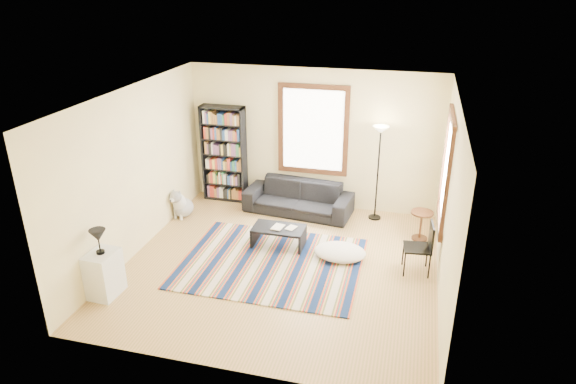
% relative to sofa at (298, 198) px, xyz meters
% --- Properties ---
extents(floor, '(5.00, 5.00, 0.10)m').
position_rel_sofa_xyz_m(floor, '(0.19, -2.05, -0.36)').
color(floor, tan).
rests_on(floor, ground).
extents(ceiling, '(5.00, 5.00, 0.10)m').
position_rel_sofa_xyz_m(ceiling, '(0.19, -2.05, 2.54)').
color(ceiling, white).
rests_on(ceiling, floor).
extents(wall_back, '(5.00, 0.10, 2.80)m').
position_rel_sofa_xyz_m(wall_back, '(0.19, 0.50, 1.09)').
color(wall_back, '#CFBA8B').
rests_on(wall_back, floor).
extents(wall_front, '(5.00, 0.10, 2.80)m').
position_rel_sofa_xyz_m(wall_front, '(0.19, -4.60, 1.09)').
color(wall_front, '#CFBA8B').
rests_on(wall_front, floor).
extents(wall_left, '(0.10, 5.00, 2.80)m').
position_rel_sofa_xyz_m(wall_left, '(-2.36, -2.05, 1.09)').
color(wall_left, '#CFBA8B').
rests_on(wall_left, floor).
extents(wall_right, '(0.10, 5.00, 2.80)m').
position_rel_sofa_xyz_m(wall_right, '(2.74, -2.05, 1.09)').
color(wall_right, '#CFBA8B').
rests_on(wall_right, floor).
extents(window_back, '(1.20, 0.06, 1.60)m').
position_rel_sofa_xyz_m(window_back, '(0.19, 0.42, 1.29)').
color(window_back, white).
rests_on(window_back, wall_back).
extents(window_right, '(0.06, 1.20, 1.60)m').
position_rel_sofa_xyz_m(window_right, '(2.66, -1.25, 1.29)').
color(window_right, white).
rests_on(window_right, wall_right).
extents(rug, '(2.93, 2.34, 0.02)m').
position_rel_sofa_xyz_m(rug, '(0.03, -2.03, -0.30)').
color(rug, '#0D1D41').
rests_on(rug, floor).
extents(sofa, '(2.19, 1.04, 0.62)m').
position_rel_sofa_xyz_m(sofa, '(0.00, 0.00, 0.00)').
color(sofa, black).
rests_on(sofa, floor).
extents(bookshelf, '(0.90, 0.30, 2.00)m').
position_rel_sofa_xyz_m(bookshelf, '(-1.64, 0.27, 0.69)').
color(bookshelf, black).
rests_on(bookshelf, floor).
extents(coffee_table, '(0.93, 0.56, 0.36)m').
position_rel_sofa_xyz_m(coffee_table, '(-0.01, -1.44, -0.13)').
color(coffee_table, black).
rests_on(coffee_table, floor).
extents(book_a, '(0.22, 0.27, 0.02)m').
position_rel_sofa_xyz_m(book_a, '(-0.11, -1.44, 0.06)').
color(book_a, beige).
rests_on(book_a, coffee_table).
extents(book_b, '(0.20, 0.23, 0.02)m').
position_rel_sofa_xyz_m(book_b, '(0.14, -1.39, 0.06)').
color(book_b, beige).
rests_on(book_b, coffee_table).
extents(floor_cushion, '(1.06, 0.94, 0.22)m').
position_rel_sofa_xyz_m(floor_cushion, '(1.10, -1.58, -0.20)').
color(floor_cushion, beige).
rests_on(floor_cushion, floor).
extents(floor_lamp, '(0.39, 0.39, 1.86)m').
position_rel_sofa_xyz_m(floor_lamp, '(1.52, 0.10, 0.62)').
color(floor_lamp, black).
rests_on(floor_lamp, floor).
extents(side_table, '(0.41, 0.41, 0.54)m').
position_rel_sofa_xyz_m(side_table, '(2.39, -0.56, -0.04)').
color(side_table, '#3F230F').
rests_on(side_table, floor).
extents(folding_chair, '(0.46, 0.44, 0.86)m').
position_rel_sofa_xyz_m(folding_chair, '(2.34, -1.70, 0.12)').
color(folding_chair, black).
rests_on(folding_chair, floor).
extents(white_cabinet, '(0.40, 0.52, 0.70)m').
position_rel_sofa_xyz_m(white_cabinet, '(-2.11, -3.50, 0.04)').
color(white_cabinet, silver).
rests_on(white_cabinet, floor).
extents(table_lamp, '(0.31, 0.31, 0.38)m').
position_rel_sofa_xyz_m(table_lamp, '(-2.11, -3.50, 0.58)').
color(table_lamp, black).
rests_on(table_lamp, white_cabinet).
extents(dog, '(0.54, 0.67, 0.59)m').
position_rel_sofa_xyz_m(dog, '(-2.15, -0.74, -0.01)').
color(dog, '#BBBBBB').
rests_on(dog, floor).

